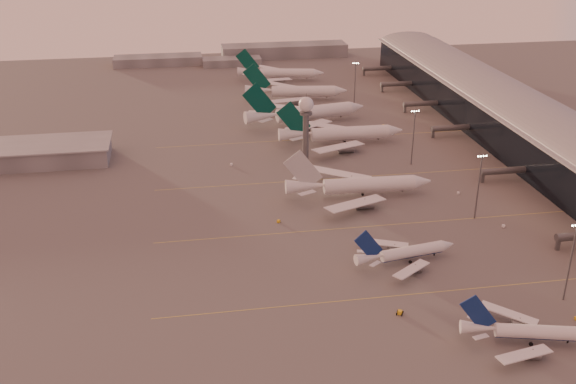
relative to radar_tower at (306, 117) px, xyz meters
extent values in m
plane|color=#504E4E|center=(-5.00, -120.00, -20.95)|extent=(700.00, 700.00, 0.00)
cube|color=gold|center=(25.00, -110.00, -20.94)|extent=(180.00, 0.25, 0.02)
cube|color=gold|center=(25.00, -65.00, -20.94)|extent=(180.00, 0.25, 0.02)
cube|color=gold|center=(25.00, -20.00, -20.94)|extent=(180.00, 0.25, 0.02)
cube|color=gold|center=(25.00, 30.00, -20.94)|extent=(180.00, 0.25, 0.02)
cube|color=black|center=(103.00, -10.00, -11.95)|extent=(36.00, 360.00, 18.00)
cylinder|color=gray|center=(103.00, -10.00, -2.95)|extent=(10.08, 360.00, 10.08)
cube|color=gray|center=(103.00, -10.00, -2.75)|extent=(40.00, 362.00, 0.80)
cube|color=#54565B|center=(67.00, -92.00, -18.75)|extent=(1.20, 1.20, 4.40)
cylinder|color=#54565B|center=(77.00, -34.00, -16.45)|extent=(22.00, 2.80, 2.80)
cube|color=#54565B|center=(67.00, -34.00, -18.75)|extent=(1.20, 1.20, 4.40)
cylinder|color=#54565B|center=(77.00, 22.00, -16.45)|extent=(22.00, 2.80, 2.80)
cube|color=#54565B|center=(67.00, 22.00, -18.75)|extent=(1.20, 1.20, 4.40)
cylinder|color=#54565B|center=(77.00, 64.00, -16.45)|extent=(22.00, 2.80, 2.80)
cube|color=#54565B|center=(67.00, 64.00, -18.75)|extent=(1.20, 1.20, 4.40)
cylinder|color=#54565B|center=(77.00, 106.00, -16.45)|extent=(22.00, 2.80, 2.80)
cube|color=#54565B|center=(67.00, 106.00, -18.75)|extent=(1.20, 1.20, 4.40)
cylinder|color=#54565B|center=(77.00, 146.00, -16.45)|extent=(22.00, 2.80, 2.80)
cube|color=#54565B|center=(67.00, 146.00, -18.75)|extent=(1.20, 1.20, 4.40)
cube|color=slate|center=(-125.00, 20.00, -16.95)|extent=(80.00, 25.00, 8.00)
cube|color=gray|center=(-125.00, 20.00, -12.75)|extent=(82.00, 27.00, 0.60)
cylinder|color=#54565B|center=(0.00, 0.00, -9.95)|extent=(2.60, 2.60, 22.00)
cylinder|color=#54565B|center=(0.00, 0.00, 1.55)|extent=(5.20, 5.20, 1.20)
sphere|color=silver|center=(0.00, 0.00, 5.45)|extent=(6.40, 6.40, 6.40)
cylinder|color=#54565B|center=(0.00, 0.00, 9.15)|extent=(0.16, 0.16, 2.00)
cylinder|color=#54565B|center=(53.00, -120.00, -8.45)|extent=(0.56, 0.56, 25.00)
sphere|color=#FFEABF|center=(51.50, -120.00, 3.15)|extent=(0.56, 0.56, 0.56)
sphere|color=#FFEABF|center=(52.50, -120.00, 3.15)|extent=(0.56, 0.56, 0.56)
cylinder|color=#54565B|center=(50.00, -65.00, -8.45)|extent=(0.56, 0.56, 25.00)
cube|color=#54565B|center=(50.00, -65.00, 3.55)|extent=(3.60, 0.25, 0.25)
sphere|color=#FFEABF|center=(48.50, -65.00, 3.15)|extent=(0.56, 0.56, 0.56)
sphere|color=#FFEABF|center=(49.50, -65.00, 3.15)|extent=(0.56, 0.56, 0.56)
sphere|color=#FFEABF|center=(50.50, -65.00, 3.15)|extent=(0.56, 0.56, 0.56)
sphere|color=#FFEABF|center=(51.50, -65.00, 3.15)|extent=(0.56, 0.56, 0.56)
cylinder|color=#54565B|center=(45.00, -10.00, -8.45)|extent=(0.56, 0.56, 25.00)
cube|color=#54565B|center=(45.00, -10.00, 3.55)|extent=(3.60, 0.25, 0.25)
sphere|color=#FFEABF|center=(43.50, -10.00, 3.15)|extent=(0.56, 0.56, 0.56)
sphere|color=#FFEABF|center=(44.50, -10.00, 3.15)|extent=(0.56, 0.56, 0.56)
sphere|color=#FFEABF|center=(45.50, -10.00, 3.15)|extent=(0.56, 0.56, 0.56)
sphere|color=#FFEABF|center=(46.50, -10.00, 3.15)|extent=(0.56, 0.56, 0.56)
cylinder|color=#54565B|center=(43.00, 80.00, -8.45)|extent=(0.56, 0.56, 25.00)
cube|color=#54565B|center=(43.00, 80.00, 3.55)|extent=(3.60, 0.25, 0.25)
sphere|color=#FFEABF|center=(41.50, 80.00, 3.15)|extent=(0.56, 0.56, 0.56)
sphere|color=#FFEABF|center=(42.50, 80.00, 3.15)|extent=(0.56, 0.56, 0.56)
sphere|color=#FFEABF|center=(43.50, 80.00, 3.15)|extent=(0.56, 0.56, 0.56)
sphere|color=#FFEABF|center=(44.50, 80.00, 3.15)|extent=(0.56, 0.56, 0.56)
cube|color=slate|center=(-65.00, 200.00, -17.95)|extent=(60.00, 18.00, 6.00)
cube|color=slate|center=(25.00, 210.00, -16.45)|extent=(90.00, 20.00, 9.00)
cube|color=slate|center=(-15.00, 190.00, -18.45)|extent=(40.00, 15.00, 5.00)
cylinder|color=silver|center=(34.66, -137.89, -17.97)|extent=(21.72, 8.85, 3.66)
cylinder|color=navy|center=(34.66, -137.89, -18.79)|extent=(21.05, 7.75, 2.63)
cone|color=silver|center=(19.89, -134.13, -17.51)|extent=(9.63, 5.77, 3.66)
cube|color=silver|center=(27.33, -145.31, -18.61)|extent=(15.95, 7.18, 1.15)
cylinder|color=slate|center=(30.39, -143.90, -20.28)|extent=(4.62, 3.33, 2.38)
cube|color=slate|center=(30.39, -143.90, -19.25)|extent=(0.34, 0.30, 1.46)
cube|color=silver|center=(31.77, -127.87, -18.61)|extent=(13.92, 13.12, 1.15)
cylinder|color=slate|center=(33.79, -130.58, -20.28)|extent=(4.62, 3.33, 2.38)
cube|color=slate|center=(33.79, -130.58, -19.25)|extent=(0.34, 0.30, 1.46)
cube|color=navy|center=(19.45, -134.02, -12.98)|extent=(9.81, 2.80, 10.90)
cube|color=silver|center=(18.89, -138.17, -17.42)|extent=(4.39, 2.37, 0.24)
cube|color=silver|center=(20.95, -130.11, -17.42)|extent=(4.18, 3.88, 0.24)
cylinder|color=black|center=(42.58, -139.91, -20.47)|extent=(0.48, 0.48, 0.96)
cylinder|color=black|center=(33.51, -135.41, -20.42)|extent=(1.14, 0.73, 1.06)
cylinder|color=black|center=(32.46, -139.52, -20.42)|extent=(1.14, 0.73, 1.06)
cylinder|color=silver|center=(17.10, -91.01, -17.96)|extent=(21.85, 7.26, 3.67)
cylinder|color=navy|center=(17.10, -91.01, -18.78)|extent=(21.25, 6.18, 2.64)
cone|color=silver|center=(29.76, -88.84, -17.96)|extent=(4.73, 4.32, 3.67)
cone|color=silver|center=(2.03, -93.60, -17.50)|extent=(9.52, 5.14, 3.67)
cube|color=silver|center=(13.41, -100.80, -18.60)|extent=(14.53, 12.39, 1.15)
cylinder|color=slate|center=(15.64, -98.25, -20.27)|extent=(4.51, 3.06, 2.38)
cube|color=slate|center=(15.64, -98.25, -19.24)|extent=(0.33, 0.29, 1.47)
cube|color=silver|center=(10.36, -83.02, -18.60)|extent=(15.93, 8.31, 1.15)
cylinder|color=slate|center=(13.30, -84.67, -20.27)|extent=(4.51, 3.06, 2.38)
cube|color=slate|center=(13.30, -84.67, -19.24)|extent=(0.33, 0.29, 1.47)
cube|color=navy|center=(1.59, -93.68, -12.96)|extent=(9.98, 2.04, 10.93)
cube|color=silver|center=(2.77, -97.71, -17.41)|extent=(4.30, 3.70, 0.24)
cube|color=silver|center=(1.36, -89.49, -17.41)|extent=(4.44, 2.67, 0.24)
cylinder|color=black|center=(25.16, -89.63, -20.47)|extent=(0.48, 0.48, 0.96)
cylinder|color=black|center=(15.03, -89.22, -20.42)|extent=(1.13, 0.66, 1.06)
cylinder|color=black|center=(15.74, -93.40, -20.42)|extent=(1.13, 0.66, 1.06)
cylinder|color=silver|center=(17.41, -39.49, -17.11)|extent=(35.65, 6.83, 5.54)
cylinder|color=silver|center=(17.41, -39.49, -18.35)|extent=(34.89, 5.25, 3.99)
cone|color=silver|center=(38.56, -40.26, -17.11)|extent=(7.06, 5.79, 5.54)
cone|color=silver|center=(-7.75, -38.58, -16.41)|extent=(15.07, 6.08, 5.54)
cube|color=silver|center=(8.23, -53.92, -18.08)|extent=(25.48, 16.44, 1.65)
cylinder|color=slate|center=(12.64, -50.59, -20.32)|extent=(6.99, 3.85, 3.60)
cube|color=slate|center=(12.64, -50.59, -19.05)|extent=(0.28, 0.23, 2.22)
cube|color=silver|center=(9.30, -24.44, -18.08)|extent=(24.99, 17.87, 1.65)
cylinder|color=slate|center=(13.46, -28.08, -20.32)|extent=(6.99, 3.85, 3.60)
cube|color=slate|center=(13.46, -28.08, -19.05)|extent=(0.28, 0.23, 2.22)
cube|color=#AEB1B6|center=(-8.49, -38.55, -9.86)|extent=(15.36, 0.87, 16.45)
cube|color=silver|center=(-8.29, -45.43, -16.27)|extent=(7.32, 5.14, 0.22)
cube|color=silver|center=(-7.80, -31.71, -16.27)|extent=(7.27, 5.50, 0.22)
cylinder|color=black|center=(30.88, -39.98, -20.50)|extent=(0.45, 0.45, 0.89)
cylinder|color=black|center=(14.62, -37.42, -20.46)|extent=(1.00, 0.48, 0.98)
cylinder|color=black|center=(14.48, -41.36, -20.46)|extent=(1.00, 0.48, 0.98)
cylinder|color=silver|center=(25.20, 20.63, -16.77)|extent=(36.77, 6.43, 5.92)
cylinder|color=silver|center=(25.20, 20.63, -18.10)|extent=(36.02, 4.76, 4.26)
cone|color=silver|center=(47.09, 20.33, -16.77)|extent=(7.18, 6.02, 5.92)
cone|color=silver|center=(-0.84, 21.00, -16.03)|extent=(15.47, 6.13, 5.92)
cube|color=silver|center=(15.94, 5.33, -17.80)|extent=(26.52, 17.67, 1.75)
cylinder|color=slate|center=(20.48, 8.91, -20.23)|extent=(7.16, 3.95, 3.85)
cube|color=slate|center=(20.48, 8.91, -18.84)|extent=(0.31, 0.26, 2.37)
cube|color=silver|center=(16.37, 36.19, -17.80)|extent=(26.32, 18.24, 1.75)
cylinder|color=slate|center=(20.81, 32.48, -20.23)|extent=(7.16, 3.95, 3.85)
cube|color=slate|center=(20.81, 32.48, -18.84)|extent=(0.31, 0.26, 2.37)
cube|color=#053C32|center=(-1.61, 21.01, -8.96)|extent=(16.28, 0.58, 17.51)
cube|color=silver|center=(-1.20, 13.90, -15.88)|extent=(7.56, 5.43, 0.26)
cube|color=silver|center=(-1.00, 28.10, -15.88)|extent=(7.54, 5.58, 0.26)
cylinder|color=black|center=(39.14, 20.44, -20.44)|extent=(0.51, 0.51, 1.02)
cylinder|color=black|center=(22.27, 22.92, -20.39)|extent=(1.13, 0.53, 1.12)
cylinder|color=black|center=(22.21, 18.43, -20.39)|extent=(1.13, 0.53, 1.12)
cylinder|color=silver|center=(15.01, 54.58, -16.37)|extent=(40.67, 14.11, 6.48)
cylinder|color=silver|center=(15.01, 54.58, -17.83)|extent=(39.53, 12.17, 4.67)
cone|color=silver|center=(38.53, 59.21, -16.37)|extent=(8.88, 7.86, 6.48)
cone|color=silver|center=(-12.97, 49.09, -15.56)|extent=(17.78, 9.61, 6.48)
cube|color=silver|center=(8.55, 36.10, -17.50)|extent=(26.89, 23.65, 1.92)
cylinder|color=slate|center=(12.61, 40.96, -20.17)|extent=(8.44, 5.63, 4.21)
cube|color=slate|center=(12.61, 40.96, -18.64)|extent=(0.38, 0.34, 2.59)
cube|color=silver|center=(2.04, 69.26, -17.50)|extent=(29.87, 14.94, 1.92)
cylinder|color=slate|center=(7.63, 66.28, -20.17)|extent=(8.44, 5.63, 4.21)
cube|color=slate|center=(7.63, 66.28, -18.64)|extent=(0.38, 0.34, 2.59)
cube|color=#053C32|center=(-13.79, 48.92, -7.82)|extent=(17.57, 3.82, 19.17)
cube|color=silver|center=(-11.75, 41.40, -15.40)|extent=(7.96, 7.02, 0.28)
cube|color=silver|center=(-14.75, 56.66, -15.40)|extent=(8.26, 4.81, 0.28)
cylinder|color=black|center=(29.99, 57.53, -20.39)|extent=(0.56, 0.56, 1.12)
cylinder|color=black|center=(11.35, 56.37, -20.33)|extent=(1.31, 0.79, 1.23)
cylinder|color=black|center=(12.30, 51.55, -20.33)|extent=(1.31, 0.79, 1.23)
cylinder|color=silver|center=(17.38, 96.96, -16.85)|extent=(36.40, 10.78, 5.80)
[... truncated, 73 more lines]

